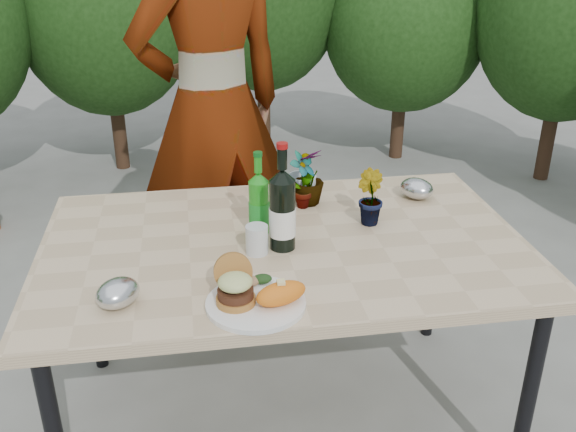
{
  "coord_description": "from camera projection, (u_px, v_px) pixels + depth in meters",
  "views": [
    {
      "loc": [
        -0.29,
        -1.87,
        1.74
      ],
      "look_at": [
        0.0,
        -0.08,
        0.88
      ],
      "focal_mm": 40.0,
      "sensor_mm": 36.0,
      "label": 1
    }
  ],
  "objects": [
    {
      "name": "sweet_potato",
      "position": [
        281.0,
        293.0,
        1.75
      ],
      "size": [
        0.17,
        0.12,
        0.06
      ],
      "primitive_type": "ellipsoid",
      "rotation": [
        0.0,
        0.0,
        0.35
      ],
      "color": "orange",
      "rests_on": "dinner_plate"
    },
    {
      "name": "burger_stack",
      "position": [
        235.0,
        285.0,
        1.77
      ],
      "size": [
        0.11,
        0.16,
        0.11
      ],
      "color": "#B7722D",
      "rests_on": "dinner_plate"
    },
    {
      "name": "sparkling_water",
      "position": [
        259.0,
        204.0,
        2.15
      ],
      "size": [
        0.07,
        0.07,
        0.29
      ],
      "rotation": [
        0.0,
        0.0,
        0.05
      ],
      "color": "#1C8C19",
      "rests_on": "patio_table"
    },
    {
      "name": "seedling_left",
      "position": [
        302.0,
        181.0,
        2.33
      ],
      "size": [
        0.14,
        0.13,
        0.22
      ],
      "primitive_type": "imported",
      "rotation": [
        0.0,
        0.0,
        0.69
      ],
      "color": "#21521C",
      "rests_on": "patio_table"
    },
    {
      "name": "seedling_right",
      "position": [
        308.0,
        177.0,
        2.37
      ],
      "size": [
        0.17,
        0.17,
        0.21
      ],
      "primitive_type": "imported",
      "rotation": [
        0.0,
        0.0,
        3.77
      ],
      "color": "#1F521C",
      "rests_on": "patio_table"
    },
    {
      "name": "foil_packet_left",
      "position": [
        118.0,
        293.0,
        1.77
      ],
      "size": [
        0.17,
        0.17,
        0.08
      ],
      "primitive_type": "ellipsoid",
      "rotation": [
        0.0,
        0.0,
        0.89
      ],
      "color": "#BBBEC2",
      "rests_on": "patio_table"
    },
    {
      "name": "grilled_veg",
      "position": [
        258.0,
        280.0,
        1.86
      ],
      "size": [
        0.08,
        0.05,
        0.03
      ],
      "color": "olive",
      "rests_on": "dinner_plate"
    },
    {
      "name": "shrub_hedge",
      "position": [
        311.0,
        42.0,
        3.39
      ],
      "size": [
        6.83,
        5.11,
        2.12
      ],
      "color": "#382316",
      "rests_on": "ground"
    },
    {
      "name": "blue_bowl",
      "position": [
        302.0,
        186.0,
        2.44
      ],
      "size": [
        0.15,
        0.15,
        0.09
      ],
      "primitive_type": "imported",
      "rotation": [
        0.0,
        0.0,
        0.38
      ],
      "color": "silver",
      "rests_on": "patio_table"
    },
    {
      "name": "dinner_plate",
      "position": [
        256.0,
        303.0,
        1.78
      ],
      "size": [
        0.28,
        0.28,
        0.01
      ],
      "primitive_type": "cylinder",
      "color": "white",
      "rests_on": "patio_table"
    },
    {
      "name": "plastic_cup",
      "position": [
        257.0,
        240.0,
        2.04
      ],
      "size": [
        0.07,
        0.07,
        0.09
      ],
      "primitive_type": "cylinder",
      "color": "silver",
      "rests_on": "patio_table"
    },
    {
      "name": "wine_bottle",
      "position": [
        282.0,
        211.0,
        2.04
      ],
      "size": [
        0.09,
        0.09,
        0.36
      ],
      "rotation": [
        0.0,
        0.0,
        -0.09
      ],
      "color": "black",
      "rests_on": "patio_table"
    },
    {
      "name": "ground",
      "position": [
        285.0,
        414.0,
        2.46
      ],
      "size": [
        80.0,
        80.0,
        0.0
      ],
      "primitive_type": "plane",
      "color": "slate",
      "rests_on": "ground"
    },
    {
      "name": "person",
      "position": [
        212.0,
        108.0,
        2.76
      ],
      "size": [
        0.84,
        0.7,
        1.95
      ],
      "primitive_type": "imported",
      "rotation": [
        0.0,
        0.0,
        3.53
      ],
      "color": "#926949",
      "rests_on": "ground"
    },
    {
      "name": "patio_table",
      "position": [
        284.0,
        256.0,
        2.16
      ],
      "size": [
        1.6,
        1.0,
        0.75
      ],
      "color": "tan",
      "rests_on": "ground"
    },
    {
      "name": "seedling_mid",
      "position": [
        369.0,
        197.0,
        2.22
      ],
      "size": [
        0.11,
        0.13,
        0.19
      ],
      "primitive_type": "imported",
      "rotation": [
        0.0,
        0.0,
        1.88
      ],
      "color": "#285B1F",
      "rests_on": "patio_table"
    },
    {
      "name": "foil_packet_right",
      "position": [
        417.0,
        188.0,
        2.44
      ],
      "size": [
        0.17,
        0.17,
        0.08
      ],
      "primitive_type": "ellipsoid",
      "rotation": [
        0.0,
        0.0,
        2.25
      ],
      "color": "#B8BABF",
      "rests_on": "patio_table"
    }
  ]
}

